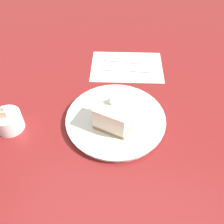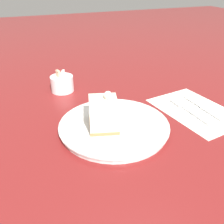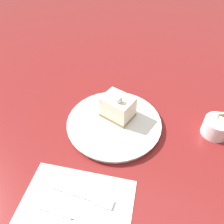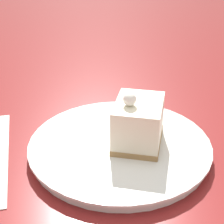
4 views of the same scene
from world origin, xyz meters
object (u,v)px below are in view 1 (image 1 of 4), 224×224
knife (131,62)px  sugar_bowl (9,121)px  cake_slice (114,116)px  fork (123,70)px  plate (116,119)px

knife → sugar_bowl: bearing=137.9°
knife → cake_slice: bearing=175.5°
fork → plate: bearing=-179.0°
cake_slice → sugar_bowl: cake_slice is taller
plate → fork: bearing=4.2°
plate → fork: (0.24, 0.02, -0.00)m
plate → fork: plate is taller
plate → knife: (0.29, -0.01, -0.00)m
knife → plate: bearing=175.6°
sugar_bowl → cake_slice: bearing=-80.4°
plate → sugar_bowl: 0.30m
plate → sugar_bowl: sugar_bowl is taller
cake_slice → plate: bearing=13.0°
sugar_bowl → fork: bearing=-40.8°
knife → sugar_bowl: (-0.36, 0.29, 0.02)m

